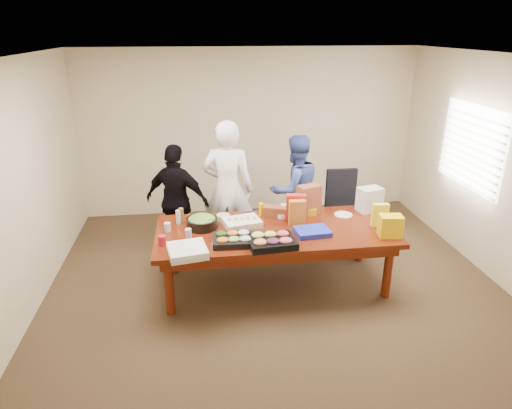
{
  "coord_description": "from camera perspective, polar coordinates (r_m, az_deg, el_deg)",
  "views": [
    {
      "loc": [
        -0.87,
        -4.73,
        2.97
      ],
      "look_at": [
        -0.22,
        0.1,
        1.03
      ],
      "focal_mm": 31.38,
      "sensor_mm": 36.0,
      "label": 1
    }
  ],
  "objects": [
    {
      "name": "wall_right",
      "position": [
        6.18,
        28.64,
        3.74
      ],
      "size": [
        0.04,
        5.0,
        2.7
      ],
      "primitive_type": "cube",
      "color": "beige",
      "rests_on": "floor"
    },
    {
      "name": "chip_bag_red",
      "position": [
        5.47,
        5.1,
        -0.44
      ],
      "size": [
        0.25,
        0.14,
        0.34
      ],
      "primitive_type": "cube",
      "rotation": [
        0.0,
        0.0,
        -0.19
      ],
      "color": "red",
      "rests_on": "conference_table"
    },
    {
      "name": "dip_bowl_a",
      "position": [
        5.61,
        3.34,
        -1.41
      ],
      "size": [
        0.13,
        0.13,
        0.05
      ],
      "primitive_type": "cylinder",
      "rotation": [
        0.0,
        0.0,
        0.0
      ],
      "color": "white",
      "rests_on": "conference_table"
    },
    {
      "name": "kraft_bag",
      "position": [
        5.7,
        6.73,
        0.6
      ],
      "size": [
        0.33,
        0.26,
        0.38
      ],
      "primitive_type": "cube",
      "rotation": [
        0.0,
        0.0,
        0.35
      ],
      "color": "brown",
      "rests_on": "conference_table"
    },
    {
      "name": "person_left",
      "position": [
        6.15,
        -10.0,
        0.46
      ],
      "size": [
        0.99,
        0.74,
        1.56
      ],
      "primitive_type": "imported",
      "rotation": [
        0.0,
        0.0,
        2.7
      ],
      "color": "black",
      "rests_on": "floor"
    },
    {
      "name": "chip_bag_yellow",
      "position": [
        5.52,
        15.52,
        -1.32
      ],
      "size": [
        0.2,
        0.1,
        0.29
      ],
      "primitive_type": "cube",
      "rotation": [
        0.0,
        0.0,
        -0.1
      ],
      "color": "#F6FF30",
      "rests_on": "conference_table"
    },
    {
      "name": "dressing_bottle",
      "position": [
        5.5,
        -9.51,
        -1.4
      ],
      "size": [
        0.06,
        0.06,
        0.19
      ],
      "primitive_type": "cylinder",
      "rotation": [
        0.0,
        0.0,
        -0.06
      ],
      "color": "brown",
      "rests_on": "conference_table"
    },
    {
      "name": "conference_table",
      "position": [
        5.47,
        2.42,
        -6.71
      ],
      "size": [
        2.8,
        1.2,
        0.75
      ],
      "primitive_type": "cube",
      "color": "#4C1C0F",
      "rests_on": "floor"
    },
    {
      "name": "person_center",
      "position": [
        6.03,
        -3.59,
        1.95
      ],
      "size": [
        0.77,
        0.59,
        1.88
      ],
      "primitive_type": "imported",
      "rotation": [
        0.0,
        0.0,
        2.91
      ],
      "color": "white",
      "rests_on": "floor"
    },
    {
      "name": "clear_cup_b",
      "position": [
        5.32,
        -11.22,
        -2.84
      ],
      "size": [
        0.08,
        0.08,
        0.11
      ],
      "primitive_type": "cylinder",
      "rotation": [
        0.0,
        0.0,
        -0.08
      ],
      "color": "silver",
      "rests_on": "conference_table"
    },
    {
      "name": "plate_b",
      "position": [
        5.82,
        6.99,
        -0.9
      ],
      "size": [
        0.24,
        0.24,
        0.01
      ],
      "primitive_type": "cylinder",
      "rotation": [
        0.0,
        0.0,
        0.07
      ],
      "color": "silver",
      "rests_on": "conference_table"
    },
    {
      "name": "wall_back",
      "position": [
        7.46,
        -0.82,
        9.11
      ],
      "size": [
        5.5,
        0.04,
        2.7
      ],
      "primitive_type": "cube",
      "color": "beige",
      "rests_on": "floor"
    },
    {
      "name": "window_blinds",
      "position": [
        6.57,
        25.44,
        6.63
      ],
      "size": [
        0.04,
        1.36,
        1.0
      ],
      "primitive_type": "cube",
      "color": "beige",
      "rests_on": "wall_right"
    },
    {
      "name": "plate_a",
      "position": [
        5.78,
        11.06,
        -1.29
      ],
      "size": [
        0.24,
        0.24,
        0.01
      ],
      "primitive_type": "cylinder",
      "rotation": [
        0.0,
        0.0,
        -0.03
      ],
      "color": "white",
      "rests_on": "conference_table"
    },
    {
      "name": "wall_front",
      "position": [
        2.9,
        11.53,
        -12.93
      ],
      "size": [
        5.5,
        0.04,
        2.7
      ],
      "primitive_type": "cube",
      "color": "beige",
      "rests_on": "floor"
    },
    {
      "name": "office_chair",
      "position": [
        6.47,
        11.17,
        -0.98
      ],
      "size": [
        0.54,
        0.54,
        1.06
      ],
      "primitive_type": "cube",
      "rotation": [
        0.0,
        0.0,
        -0.01
      ],
      "color": "black",
      "rests_on": "floor"
    },
    {
      "name": "mayo_jar",
      "position": [
        5.68,
        3.6,
        -0.64
      ],
      "size": [
        0.1,
        0.1,
        0.14
      ],
      "primitive_type": "cylinder",
      "rotation": [
        0.0,
        0.0,
        0.16
      ],
      "color": "silver",
      "rests_on": "conference_table"
    },
    {
      "name": "floor",
      "position": [
        5.66,
        2.36,
        -10.14
      ],
      "size": [
        5.5,
        5.0,
        0.02
      ],
      "primitive_type": "cube",
      "color": "#47301E",
      "rests_on": "ground"
    },
    {
      "name": "chip_bag_blue",
      "position": [
        5.2,
        7.18,
        -3.44
      ],
      "size": [
        0.41,
        0.32,
        0.06
      ],
      "primitive_type": "cube",
      "rotation": [
        0.0,
        0.0,
        0.09
      ],
      "color": "#1E2EBD",
      "rests_on": "conference_table"
    },
    {
      "name": "fruit_tray",
      "position": [
        4.91,
        2.0,
        -4.79
      ],
      "size": [
        0.54,
        0.44,
        0.08
      ],
      "primitive_type": "cube",
      "rotation": [
        0.0,
        0.0,
        0.09
      ],
      "color": "black",
      "rests_on": "conference_table"
    },
    {
      "name": "chip_bag_orange",
      "position": [
        5.38,
        5.27,
        -1.04
      ],
      "size": [
        0.2,
        0.1,
        0.31
      ],
      "primitive_type": "cube",
      "rotation": [
        0.0,
        0.0,
        -0.04
      ],
      "color": "orange",
      "rests_on": "conference_table"
    },
    {
      "name": "person_right",
      "position": [
        6.44,
        4.99,
        1.86
      ],
      "size": [
        0.93,
        0.82,
        1.6
      ],
      "primitive_type": "imported",
      "rotation": [
        0.0,
        0.0,
        3.45
      ],
      "color": "#3F54A3",
      "rests_on": "floor"
    },
    {
      "name": "grocery_bag_white",
      "position": [
        5.94,
        14.28,
        0.62
      ],
      "size": [
        0.33,
        0.27,
        0.31
      ],
      "primitive_type": "cube",
      "rotation": [
        0.0,
        0.0,
        0.24
      ],
      "color": "white",
      "rests_on": "conference_table"
    },
    {
      "name": "salad_bowl",
      "position": [
        5.35,
        -6.9,
        -2.36
      ],
      "size": [
        0.45,
        0.45,
        0.12
      ],
      "primitive_type": "cylinder",
      "rotation": [
        0.0,
        0.0,
        0.24
      ],
      "color": "black",
      "rests_on": "conference_table"
    },
    {
      "name": "dip_bowl_b",
      "position": [
        5.55,
        -4.21,
        -1.62
      ],
      "size": [
        0.16,
        0.16,
        0.06
      ],
      "primitive_type": "cylinder",
      "rotation": [
        0.0,
        0.0,
        0.02
      ],
      "color": "beige",
      "rests_on": "conference_table"
    },
    {
      "name": "window_panel",
      "position": [
        6.6,
        25.73,
        6.62
      ],
      "size": [
        0.03,
        1.4,
        1.1
      ],
      "primitive_type": "cube",
      "color": "white",
      "rests_on": "wall_right"
    },
    {
      "name": "wall_left",
      "position": [
        5.35,
        -27.84,
        1.41
      ],
      "size": [
        0.04,
        5.0,
        2.7
      ],
      "primitive_type": "cube",
      "color": "beige",
      "rests_on": "floor"
    },
    {
      "name": "ceiling",
      "position": [
        4.82,
        2.88,
        18.52
      ],
      "size": [
        5.5,
        5.0,
        0.02
      ],
      "primitive_type": "cube",
      "color": "white",
      "rests_on": "wall_back"
    },
    {
      "name": "ranch_bottle",
      "position": [
        5.49,
        -9.88,
        -1.59
      ],
      "size": [
        0.06,
        0.06,
        0.17
      ],
      "primitive_type": "cylinder",
      "rotation": [
        0.0,
        0.0,
        -0.13
      ],
      "color": "beige",
      "rests_on": "conference_table"
    },
    {
      "name": "banana_bunch",
      "position": [
        5.72,
        6.23,
        -0.85
      ],
      "size": [
        0.27,
        0.16,
        0.09
      ],
      "primitive_type": "cube",
      "rotation": [
        0.0,
        0.0,
        -0.0
      ],
      "color": "#D7D00E",
      "rests_on": "conference_table"
    },
    {
      "name": "bread_loaf",
      "position": [
        5.63,
        2.63,
        -0.89
      ],
      "size": [
        0.35,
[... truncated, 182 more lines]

